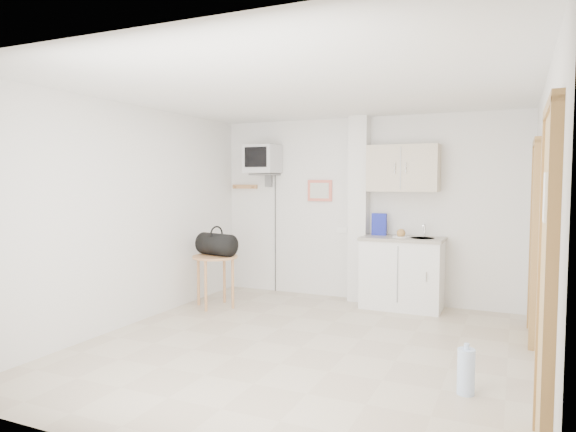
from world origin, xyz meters
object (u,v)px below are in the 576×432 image
at_px(round_table, 215,263).
at_px(water_bottle, 466,371).
at_px(crt_television, 263,160).
at_px(duffel_bag, 217,244).

xyz_separation_m(round_table, water_bottle, (3.23, -1.55, -0.39)).
height_order(round_table, water_bottle, round_table).
relative_size(crt_television, round_table, 3.20).
distance_m(duffel_bag, water_bottle, 3.66).
bearing_deg(water_bottle, crt_television, 140.21).
bearing_deg(duffel_bag, crt_television, 92.83).
relative_size(crt_television, water_bottle, 5.40).
xyz_separation_m(duffel_bag, water_bottle, (3.23, -1.59, -0.64)).
distance_m(round_table, water_bottle, 3.61).
xyz_separation_m(crt_television, water_bottle, (3.03, -2.53, -1.76)).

